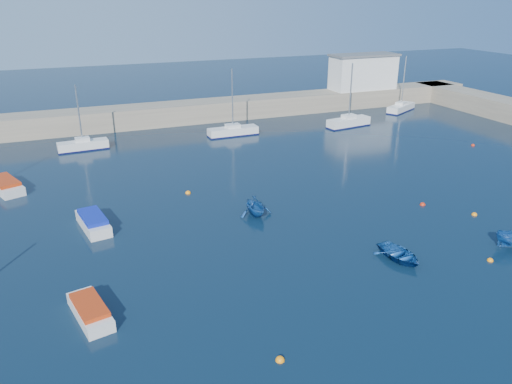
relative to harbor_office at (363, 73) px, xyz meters
name	(u,v)px	position (x,y,z in m)	size (l,w,h in m)	color
ground	(360,304)	(-30.00, -46.00, -5.10)	(220.00, 220.00, 0.00)	#0B1D30
back_wall	(172,113)	(-30.00, 0.00, -3.80)	(96.00, 4.50, 2.60)	gray
right_arm	(500,108)	(14.00, -14.00, -3.80)	(4.50, 32.00, 2.60)	gray
harbor_office	(363,73)	(0.00, 0.00, 0.00)	(10.00, 4.00, 5.00)	silver
sailboat_5	(83,145)	(-42.24, -8.70, -4.52)	(5.52, 1.86, 7.28)	silver
sailboat_6	(233,131)	(-24.54, -9.16, -4.54)	(6.24, 1.85, 8.16)	silver
sailboat_7	(349,122)	(-8.92, -10.76, -4.46)	(6.32, 2.62, 8.20)	silver
sailboat_8	(401,108)	(3.31, -5.71, -4.54)	(6.19, 4.43, 8.04)	silver
motorboat_0	(90,310)	(-44.29, -41.55, -4.67)	(2.25, 4.29, 0.91)	silver
motorboat_1	(93,222)	(-43.08, -30.10, -4.58)	(2.30, 4.72, 1.11)	silver
motorboat_2	(5,185)	(-49.66, -19.01, -4.60)	(3.53, 5.46, 1.06)	silver
dinghy_center	(399,254)	(-24.77, -42.58, -4.74)	(2.46, 3.45, 0.71)	navy
dinghy_left	(255,206)	(-30.95, -32.39, -4.32)	(2.56, 2.97, 1.57)	navy
buoy_0	(280,360)	(-36.18, -48.56, -5.10)	(0.46, 0.46, 0.46)	orange
buoy_1	(423,205)	(-17.26, -35.79, -5.10)	(0.47, 0.47, 0.47)	#B8250D
buoy_2	(474,215)	(-14.78, -38.97, -5.10)	(0.44, 0.44, 0.44)	orange
buoy_3	(188,193)	(-34.71, -25.89, -5.10)	(0.49, 0.49, 0.49)	orange
buoy_4	(473,146)	(-0.28, -23.86, -5.10)	(0.44, 0.44, 0.44)	#B8250D
buoy_5	(490,261)	(-19.32, -45.02, -5.10)	(0.41, 0.41, 0.41)	orange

